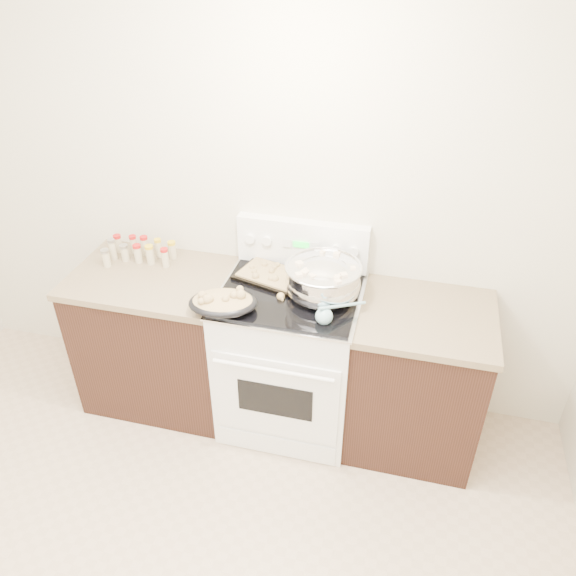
% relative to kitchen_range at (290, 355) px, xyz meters
% --- Properties ---
extents(room_shell, '(4.10, 3.60, 2.75)m').
position_rel_kitchen_range_xyz_m(room_shell, '(-0.35, -1.42, 1.21)').
color(room_shell, beige).
rests_on(room_shell, ground).
extents(counter_left, '(0.93, 0.67, 0.92)m').
position_rel_kitchen_range_xyz_m(counter_left, '(-0.83, 0.01, -0.03)').
color(counter_left, black).
rests_on(counter_left, ground).
extents(counter_right, '(0.73, 0.67, 0.92)m').
position_rel_kitchen_range_xyz_m(counter_right, '(0.73, 0.01, -0.03)').
color(counter_right, black).
rests_on(counter_right, ground).
extents(kitchen_range, '(0.78, 0.73, 1.22)m').
position_rel_kitchen_range_xyz_m(kitchen_range, '(0.00, 0.00, 0.00)').
color(kitchen_range, white).
rests_on(kitchen_range, ground).
extents(mixing_bowl, '(0.53, 0.53, 0.24)m').
position_rel_kitchen_range_xyz_m(mixing_bowl, '(0.18, 0.01, 0.55)').
color(mixing_bowl, silver).
rests_on(mixing_bowl, kitchen_range).
extents(roasting_pan, '(0.40, 0.32, 0.12)m').
position_rel_kitchen_range_xyz_m(roasting_pan, '(-0.30, -0.25, 0.50)').
color(roasting_pan, black).
rests_on(roasting_pan, kitchen_range).
extents(baking_sheet, '(0.43, 0.35, 0.06)m').
position_rel_kitchen_range_xyz_m(baking_sheet, '(-0.14, 0.11, 0.47)').
color(baking_sheet, black).
rests_on(baking_sheet, kitchen_range).
extents(wooden_spoon, '(0.04, 0.27, 0.04)m').
position_rel_kitchen_range_xyz_m(wooden_spoon, '(-0.03, -0.04, 0.46)').
color(wooden_spoon, tan).
rests_on(wooden_spoon, kitchen_range).
extents(blue_ladle, '(0.23, 0.22, 0.11)m').
position_rel_kitchen_range_xyz_m(blue_ladle, '(0.24, -0.22, 0.49)').
color(blue_ladle, '#82B4C2').
rests_on(blue_ladle, kitchen_range).
extents(spice_jars, '(0.40, 0.23, 0.13)m').
position_rel_kitchen_range_xyz_m(spice_jars, '(-0.97, 0.15, 0.49)').
color(spice_jars, '#BFB28C').
rests_on(spice_jars, counter_left).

